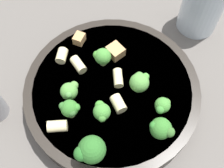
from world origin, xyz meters
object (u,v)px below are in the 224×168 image
object	(u,v)px
broccoli_floret_1	(70,109)
rigatoni_3	(62,56)
broccoli_floret_4	(163,106)
rigatoni_2	(118,78)
broccoli_floret_6	(102,57)
chicken_chunk_1	(115,51)
broccoli_floret_3	(70,91)
rigatoni_0	(57,126)
drinking_glass	(202,6)
broccoli_floret_7	(102,112)
broccoli_floret_2	(90,150)
broccoli_floret_5	(140,82)
pasta_bowl	(112,92)
broccoli_floret_0	(161,129)
rigatoni_4	(118,104)
rigatoni_1	(78,65)
chicken_chunk_0	(79,39)

from	to	relation	value
broccoli_floret_1	rigatoni_3	world-z (taller)	broccoli_floret_1
broccoli_floret_4	rigatoni_2	bearing A→B (deg)	-66.74
broccoli_floret_6	chicken_chunk_1	xyz separation A→B (m)	(-0.03, -0.01, -0.01)
broccoli_floret_4	rigatoni_3	distance (m)	0.18
broccoli_floret_3	broccoli_floret_4	world-z (taller)	same
broccoli_floret_6	rigatoni_3	bearing A→B (deg)	-35.66
broccoli_floret_6	rigatoni_2	bearing A→B (deg)	100.93
broccoli_floret_6	rigatoni_0	xyz separation A→B (m)	(0.11, 0.07, -0.01)
chicken_chunk_1	drinking_glass	distance (m)	0.18
broccoli_floret_6	broccoli_floret_4	bearing A→B (deg)	109.22
broccoli_floret_7	broccoli_floret_2	bearing A→B (deg)	48.35
broccoli_floret_3	rigatoni_0	size ratio (longest dim) A/B	1.09
broccoli_floret_5	drinking_glass	world-z (taller)	drinking_glass
pasta_bowl	rigatoni_0	bearing A→B (deg)	13.79
broccoli_floret_2	broccoli_floret_6	distance (m)	0.15
broccoli_floret_0	rigatoni_4	xyz separation A→B (m)	(0.03, -0.06, -0.01)
broccoli_floret_5	rigatoni_1	size ratio (longest dim) A/B	1.27
pasta_bowl	broccoli_floret_5	size ratio (longest dim) A/B	7.60
broccoli_floret_3	rigatoni_3	world-z (taller)	broccoli_floret_3
broccoli_floret_0	rigatoni_2	world-z (taller)	broccoli_floret_0
rigatoni_1	drinking_glass	bearing A→B (deg)	-177.80
pasta_bowl	rigatoni_1	xyz separation A→B (m)	(0.03, -0.06, 0.02)
pasta_bowl	rigatoni_0	distance (m)	0.11
rigatoni_2	rigatoni_4	size ratio (longest dim) A/B	1.15
broccoli_floret_4	chicken_chunk_1	bearing A→B (deg)	-83.87
broccoli_floret_5	rigatoni_3	xyz separation A→B (m)	(0.08, -0.11, -0.01)
rigatoni_4	drinking_glass	xyz separation A→B (m)	(-0.22, -0.10, 0.00)
broccoli_floret_1	broccoli_floret_2	bearing A→B (deg)	90.67
rigatoni_4	broccoli_floret_4	bearing A→B (deg)	145.83
broccoli_floret_1	drinking_glass	world-z (taller)	drinking_glass
broccoli_floret_5	rigatoni_4	world-z (taller)	broccoli_floret_5
broccoli_floret_2	rigatoni_0	distance (m)	0.06
pasta_bowl	broccoli_floret_3	world-z (taller)	broccoli_floret_3
broccoli_floret_4	rigatoni_4	bearing A→B (deg)	-34.17
rigatoni_1	rigatoni_2	size ratio (longest dim) A/B	0.98
broccoli_floret_1	drinking_glass	xyz separation A→B (m)	(-0.29, -0.08, -0.01)
broccoli_floret_7	rigatoni_2	xyz separation A→B (m)	(-0.05, -0.05, -0.02)
broccoli_floret_3	rigatoni_1	bearing A→B (deg)	-126.90
drinking_glass	broccoli_floret_3	bearing A→B (deg)	10.54
broccoli_floret_0	chicken_chunk_0	xyz separation A→B (m)	(0.04, -0.20, -0.01)
broccoli_floret_3	broccoli_floret_4	size ratio (longest dim) A/B	0.98
broccoli_floret_0	broccoli_floret_1	size ratio (longest dim) A/B	0.97
broccoli_floret_7	chicken_chunk_1	bearing A→B (deg)	-127.21
rigatoni_2	rigatoni_3	distance (m)	0.10
broccoli_floret_6	broccoli_floret_2	bearing A→B (deg)	57.79
broccoli_floret_7	rigatoni_4	xyz separation A→B (m)	(-0.03, -0.01, -0.01)
broccoli_floret_0	broccoli_floret_5	distance (m)	0.08
broccoli_floret_4	broccoli_floret_5	xyz separation A→B (m)	(0.01, -0.05, 0.00)
broccoli_floret_7	broccoli_floret_6	bearing A→B (deg)	-116.70
chicken_chunk_0	broccoli_floret_2	bearing A→B (deg)	70.76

